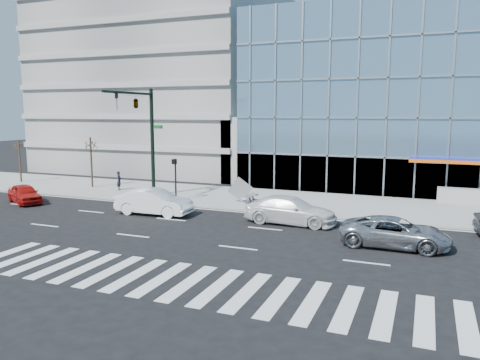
% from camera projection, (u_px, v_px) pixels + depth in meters
% --- Properties ---
extents(ground, '(160.00, 160.00, 0.00)m').
position_uv_depth(ground, '(265.00, 229.00, 26.09)').
color(ground, black).
rests_on(ground, ground).
extents(sidewalk, '(120.00, 8.00, 0.15)m').
position_uv_depth(sidewalk, '(301.00, 202.00, 33.42)').
color(sidewalk, gray).
rests_on(sidewalk, ground).
extents(parking_garage, '(24.00, 24.00, 20.00)m').
position_uv_depth(parking_garage, '(178.00, 82.00, 55.89)').
color(parking_garage, gray).
rests_on(parking_garage, ground).
extents(ramp_block, '(6.00, 8.00, 6.00)m').
position_uv_depth(ramp_block, '(267.00, 149.00, 44.39)').
color(ramp_block, gray).
rests_on(ramp_block, ground).
extents(tower_far_mid, '(13.00, 13.00, 60.00)m').
position_uv_depth(tower_far_mid, '(109.00, 3.00, 101.90)').
color(tower_far_mid, '#4B6082').
rests_on(tower_far_mid, ground).
extents(tower_backdrop, '(14.00, 14.00, 48.00)m').
position_uv_depth(tower_backdrop, '(238.00, 27.00, 97.94)').
color(tower_backdrop, gray).
rests_on(tower_backdrop, ground).
extents(traffic_signal, '(1.14, 5.74, 8.00)m').
position_uv_depth(traffic_signal, '(141.00, 116.00, 33.45)').
color(traffic_signal, black).
rests_on(traffic_signal, sidewalk).
extents(ped_signal_post, '(0.30, 0.33, 3.00)m').
position_uv_depth(ped_signal_post, '(175.00, 173.00, 33.45)').
color(ped_signal_post, black).
rests_on(ped_signal_post, sidewalk).
extents(street_tree_near, '(1.10, 1.10, 4.23)m').
position_uv_depth(street_tree_near, '(91.00, 144.00, 39.07)').
color(street_tree_near, '#332319').
rests_on(street_tree_near, sidewalk).
extents(street_tree_far, '(1.10, 1.10, 3.87)m').
position_uv_depth(street_tree_far, '(19.00, 146.00, 42.07)').
color(street_tree_far, '#332319').
rests_on(street_tree_far, sidewalk).
extents(silver_suv, '(5.18, 2.43, 1.43)m').
position_uv_depth(silver_suv, '(395.00, 232.00, 22.50)').
color(silver_suv, '#B2B2B7').
rests_on(silver_suv, ground).
extents(white_suv, '(5.45, 2.28, 1.57)m').
position_uv_depth(white_suv, '(290.00, 210.00, 27.23)').
color(white_suv, silver).
rests_on(white_suv, ground).
extents(white_sedan, '(4.97, 1.89, 1.62)m').
position_uv_depth(white_sedan, '(154.00, 202.00, 29.58)').
color(white_sedan, white).
rests_on(white_sedan, ground).
extents(red_sedan, '(4.22, 3.25, 1.34)m').
position_uv_depth(red_sedan, '(25.00, 194.00, 33.33)').
color(red_sedan, '#AF120D').
rests_on(red_sedan, ground).
extents(pedestrian, '(0.53, 0.65, 1.53)m').
position_uv_depth(pedestrian, '(119.00, 181.00, 38.05)').
color(pedestrian, black).
rests_on(pedestrian, sidewalk).
extents(tilted_panel, '(1.77, 0.54, 1.82)m').
position_uv_depth(tilted_panel, '(240.00, 189.00, 32.81)').
color(tilted_panel, gray).
rests_on(tilted_panel, sidewalk).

